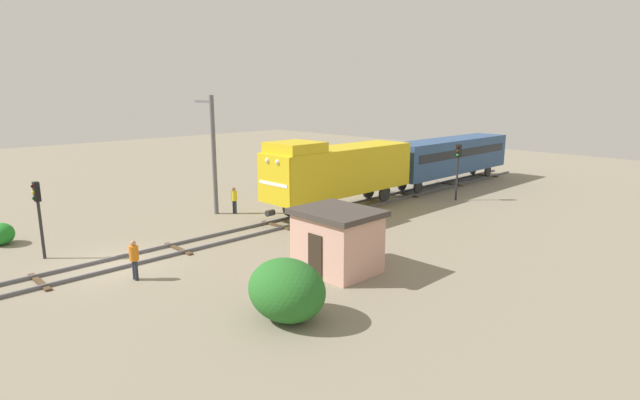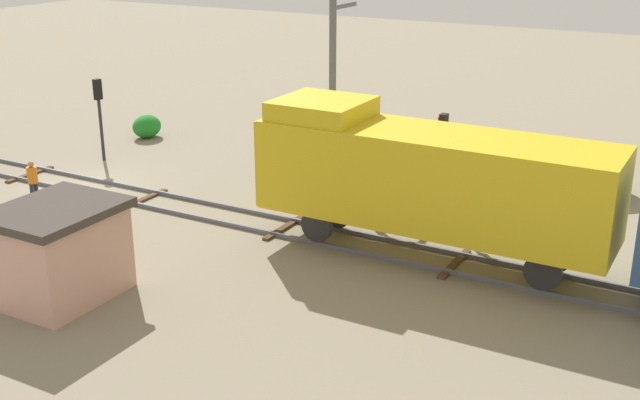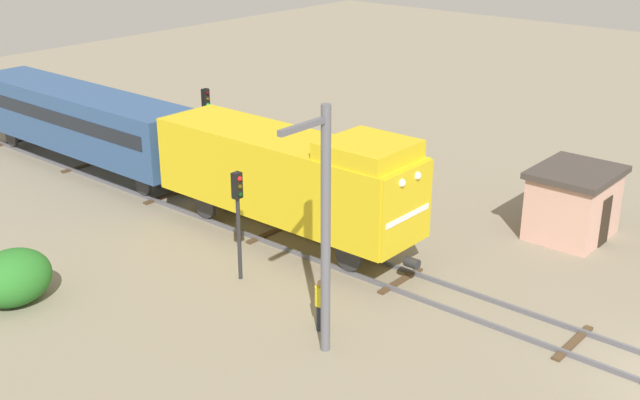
# 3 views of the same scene
# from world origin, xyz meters

# --- Properties ---
(locomotive) EXTENTS (2.90, 11.60, 4.60)m
(locomotive) POSITION_xyz_m (0.00, 14.56, 2.77)
(locomotive) COLOR gold
(locomotive) RESTS_ON railway_track
(passenger_car_leading) EXTENTS (2.84, 14.00, 3.66)m
(passenger_car_leading) POSITION_xyz_m (0.00, 27.90, 2.52)
(passenger_car_leading) COLOR #2D4C7A
(passenger_car_leading) RESTS_ON railway_track
(traffic_signal_mid) EXTENTS (0.32, 0.34, 3.91)m
(traffic_signal_mid) POSITION_xyz_m (-3.40, 13.76, 2.73)
(traffic_signal_mid) COLOR #262628
(traffic_signal_mid) RESTS_ON ground
(traffic_signal_far) EXTENTS (0.32, 0.34, 4.00)m
(traffic_signal_far) POSITION_xyz_m (3.60, 23.05, 2.79)
(traffic_signal_far) COLOR #262628
(traffic_signal_far) RESTS_ON ground
(worker_by_signal) EXTENTS (0.38, 0.38, 1.70)m
(worker_by_signal) POSITION_xyz_m (-4.20, 9.43, 1.00)
(worker_by_signal) COLOR #262B38
(worker_by_signal) RESTS_ON ground
(catenary_mast) EXTENTS (1.94, 0.28, 7.42)m
(catenary_mast) POSITION_xyz_m (-5.07, 8.58, 3.95)
(catenary_mast) COLOR #595960
(catenary_mast) RESTS_ON ground
(relay_hut) EXTENTS (3.50, 2.90, 2.74)m
(relay_hut) POSITION_xyz_m (7.50, 6.61, 1.39)
(relay_hut) COLOR #D19E8C
(relay_hut) RESTS_ON ground
(bush_far) EXTENTS (2.55, 2.09, 1.86)m
(bush_far) POSITION_xyz_m (-9.38, 18.09, 0.93)
(bush_far) COLOR #287026
(bush_far) RESTS_ON ground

